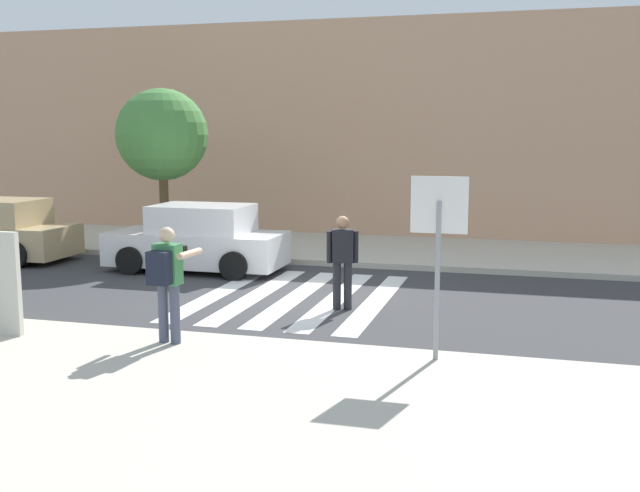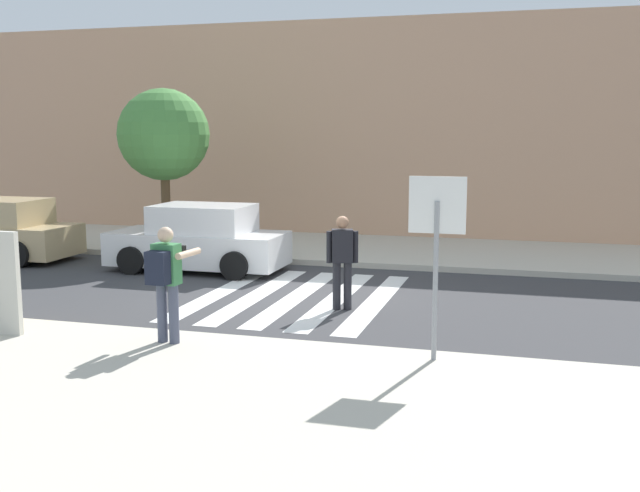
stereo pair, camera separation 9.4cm
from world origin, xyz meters
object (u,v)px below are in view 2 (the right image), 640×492
Objects in this scene: stop_sign at (437,227)px; street_tree_west at (164,135)px; pedestrian_crossing at (342,257)px; photographer_with_backpack at (166,275)px; parked_car_white at (199,240)px.

stop_sign is 0.60× the size of street_tree_west.
street_tree_west reaches higher than stop_sign.
stop_sign is at bearing -55.84° from pedestrian_crossing.
photographer_with_backpack is 6.63m from parked_car_white.
pedestrian_crossing is 8.02m from street_tree_west.
pedestrian_crossing is 0.41× the size of street_tree_west.
street_tree_west reaches higher than pedestrian_crossing.
parked_car_white is 0.97× the size of street_tree_west.
parked_car_white is at bearing 136.47° from stop_sign.
photographer_with_backpack is at bearing -69.21° from parked_car_white.
stop_sign is 1.45× the size of pedestrian_crossing.
street_tree_west is at bearing 141.26° from pedestrian_crossing.
parked_car_white is at bearing 110.79° from photographer_with_backpack.
pedestrian_crossing is at bearing 124.16° from stop_sign.
stop_sign reaches higher than photographer_with_backpack.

